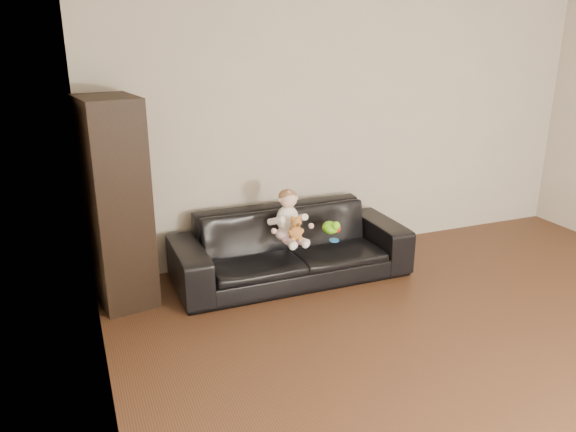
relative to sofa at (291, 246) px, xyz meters
name	(u,v)px	position (x,y,z in m)	size (l,w,h in m)	color
floor	(562,402)	(0.85, -2.25, -0.30)	(5.50, 5.50, 0.00)	#4A2C1A
wall_back	(353,118)	(0.85, 0.50, 1.00)	(5.00, 5.00, 0.00)	#B4AB97
wall_left	(105,265)	(-1.65, -2.25, 1.00)	(5.50, 5.50, 0.00)	#B4AB97
sofa	(291,246)	(0.00, 0.00, 0.00)	(2.06, 0.81, 0.60)	black
cabinet	(116,204)	(-1.43, 0.10, 0.53)	(0.41, 0.57, 1.65)	black
shelf_item	(114,157)	(-1.41, 0.10, 0.90)	(0.18, 0.25, 0.28)	silver
baby	(289,219)	(-0.07, -0.11, 0.29)	(0.33, 0.40, 0.45)	#F6D0D9
teddy_bear	(296,229)	(-0.06, -0.25, 0.25)	(0.14, 0.14, 0.21)	#B67234
toy_green	(330,228)	(0.34, -0.09, 0.15)	(0.14, 0.16, 0.11)	#7AEB1B
toy_rattle	(337,229)	(0.41, -0.08, 0.13)	(0.07, 0.07, 0.07)	red
toy_blue_disc	(334,240)	(0.29, -0.26, 0.10)	(0.09, 0.09, 0.01)	blue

